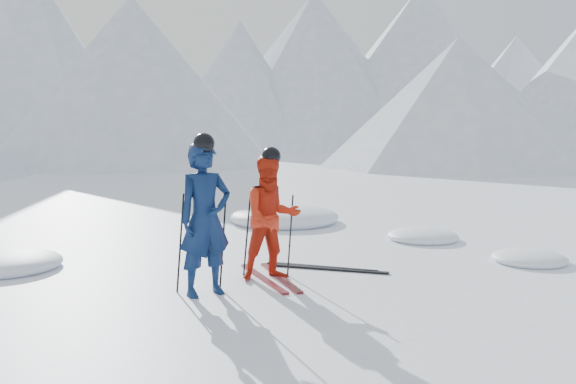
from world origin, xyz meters
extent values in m
plane|color=white|center=(0.00, 0.00, 0.00)|extent=(160.00, 160.00, 0.00)
cone|color=#B2BCD1|center=(-11.51, 40.48, 7.17)|extent=(23.96, 23.96, 14.35)
cone|color=#B2BCD1|center=(-5.08, 51.27, 5.96)|extent=(17.69, 17.69, 11.93)
cone|color=#B2BCD1|center=(4.51, 43.52, 5.42)|extent=(19.63, 19.63, 10.85)
cone|color=#B2BCD1|center=(11.74, 46.25, 7.07)|extent=(23.31, 23.31, 14.15)
cone|color=#B2BCD1|center=(21.49, 44.84, 7.44)|extent=(28.94, 28.94, 14.88)
cone|color=silver|center=(31.93, 45.34, 5.38)|extent=(24.45, 24.45, 10.76)
cone|color=#B2BCD1|center=(12.00, 20.00, 3.25)|extent=(14.00, 14.00, 6.50)
cone|color=#B2BCD1|center=(-4.00, 26.00, 4.50)|extent=(16.00, 16.00, 9.00)
imported|color=#0B1D44|center=(-2.70, -0.98, 0.95)|extent=(0.82, 0.68, 1.91)
imported|color=red|center=(-1.74, -0.39, 0.86)|extent=(0.90, 0.74, 1.71)
cylinder|color=black|center=(-3.00, -0.83, 0.64)|extent=(0.13, 0.09, 1.27)
cylinder|color=black|center=(-2.45, -0.73, 0.64)|extent=(0.13, 0.08, 1.27)
cylinder|color=black|center=(-2.04, -0.14, 0.57)|extent=(0.12, 0.09, 1.14)
cylinder|color=black|center=(-1.44, -0.24, 0.57)|extent=(0.12, 0.08, 1.14)
cube|color=black|center=(-1.86, -0.39, 0.01)|extent=(0.35, 1.69, 0.03)
cube|color=black|center=(-1.62, -0.39, 0.01)|extent=(0.24, 1.70, 0.03)
cube|color=black|center=(-0.90, 0.05, 0.01)|extent=(1.48, 0.98, 0.03)
cube|color=black|center=(-0.80, -0.10, 0.01)|extent=(1.51, 0.94, 0.03)
ellipsoid|color=white|center=(-5.45, 1.09, 0.00)|extent=(1.60, 1.60, 0.35)
ellipsoid|color=white|center=(1.56, 1.80, 0.00)|extent=(1.30, 1.30, 0.29)
ellipsoid|color=white|center=(-0.49, 4.37, 0.00)|extent=(2.38, 2.38, 0.52)
ellipsoid|color=white|center=(2.36, -0.28, 0.00)|extent=(1.13, 1.13, 0.25)
camera|label=1|loc=(-3.38, -8.46, 2.11)|focal=38.00mm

